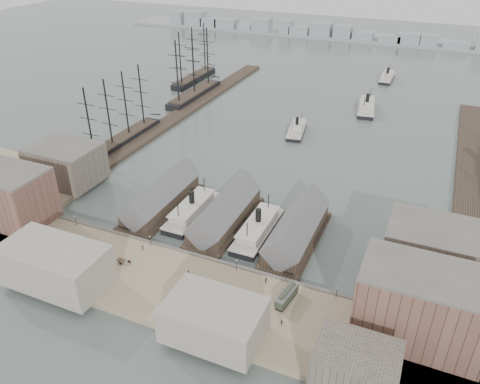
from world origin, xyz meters
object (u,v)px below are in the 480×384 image
at_px(tram, 287,296).
at_px(horse_cart_left, 51,236).
at_px(ferry_docked_west, 192,210).
at_px(horse_cart_right, 218,299).
at_px(horse_cart_center, 126,262).

height_order(tram, horse_cart_left, tram).
bearing_deg(ferry_docked_west, horse_cart_right, -53.03).
bearing_deg(tram, horse_cart_left, -168.51).
distance_m(ferry_docked_west, horse_cart_right, 47.36).
xyz_separation_m(ferry_docked_west, horse_cart_right, (28.48, -37.84, 0.29)).
distance_m(horse_cart_left, horse_cart_center, 30.52).
height_order(horse_cart_left, horse_cart_right, horse_cart_left).
distance_m(tram, horse_cart_left, 80.43).
relative_size(horse_cart_left, horse_cart_right, 0.96).
distance_m(ferry_docked_west, tram, 55.02).
height_order(ferry_docked_west, tram, ferry_docked_west).
bearing_deg(ferry_docked_west, horse_cart_center, -96.69).
bearing_deg(horse_cart_right, ferry_docked_west, 35.56).
bearing_deg(horse_cart_left, ferry_docked_west, -2.74).
relative_size(tram, horse_cart_right, 2.23).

